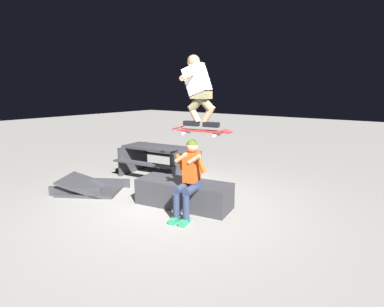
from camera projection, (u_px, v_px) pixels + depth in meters
ground_plane at (173, 205)px, 5.74m from camera, size 40.00×40.00×0.00m
ledge_box_main at (184, 194)px, 5.68m from camera, size 1.85×0.94×0.48m
person_sitting_on_ledge at (189, 175)px, 5.13m from camera, size 0.60×0.78×1.31m
skateboard at (201, 131)px, 4.97m from camera, size 1.04×0.33×0.13m
skater_airborne at (198, 88)px, 4.85m from camera, size 0.63×0.89×1.12m
kicker_ramp at (91, 188)px, 6.52m from camera, size 1.50×1.40×0.41m
picnic_table_back at (157, 156)px, 7.66m from camera, size 1.86×1.55×0.75m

